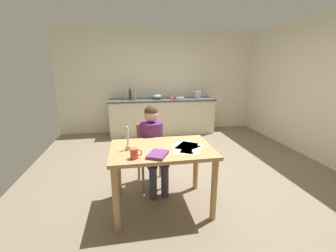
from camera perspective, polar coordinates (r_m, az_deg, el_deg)
The scene contains 23 objects.
ground_plane at distance 3.88m, azimuth 3.72°, elevation -11.46°, with size 5.20×5.20×0.04m, color #7A6B56.
wall_back at distance 6.04m, azimuth -2.06°, elevation 11.15°, with size 5.20×0.12×2.60m, color silver.
wall_right at distance 4.84m, azimuth 35.79°, elevation 7.41°, with size 0.12×5.20×2.60m, color silver.
kitchen_counter at distance 5.81m, azimuth -1.47°, elevation 2.53°, with size 2.67×0.64×0.90m.
dining_table at distance 2.68m, azimuth -1.58°, elevation -8.08°, with size 1.19×0.81×0.78m.
chair_at_table at distance 3.33m, azimuth -4.40°, elevation -6.28°, with size 0.45×0.45×0.89m.
person_seated at distance 3.13m, azimuth -3.89°, elevation -4.19°, with size 0.37×0.62×1.19m.
coffee_mug at distance 2.35m, azimuth -8.52°, elevation -6.96°, with size 0.12×0.08×0.11m.
candlestick at distance 2.58m, azimuth -10.15°, elevation -4.40°, with size 0.06×0.06×0.27m.
book_magazine at distance 2.40m, azimuth -2.64°, elevation -7.27°, with size 0.18×0.25×0.03m, color #6A3373.
paper_letter at distance 2.70m, azimuth 4.83°, elevation -5.07°, with size 0.21×0.30×0.00m, color white.
paper_bill at distance 2.60m, azimuth 6.00°, elevation -5.92°, with size 0.21×0.30×0.00m, color white.
paper_envelope at distance 2.75m, azimuth 5.44°, elevation -4.68°, with size 0.21×0.30×0.00m, color white.
paper_receipt at distance 2.59m, azimuth 3.64°, elevation -5.95°, with size 0.21×0.30×0.00m, color white.
sink_unit at distance 5.80m, azimuth 2.38°, elevation 7.24°, with size 0.36×0.36×0.24m.
bottle_oil at distance 5.64m, azimuth -10.88°, elevation 7.74°, with size 0.07×0.07×0.28m.
bottle_vinegar at distance 5.64m, azimuth -9.60°, elevation 7.90°, with size 0.07×0.07×0.30m.
bottle_wine_red at distance 5.55m, azimuth -8.42°, elevation 7.91°, with size 0.06×0.06×0.32m.
mixing_bowl at distance 5.73m, azimuth -2.87°, elevation 7.51°, with size 0.26×0.26×0.12m, color #668C99.
stovetop_kettle at distance 5.92m, azimuth 7.43°, elevation 8.03°, with size 0.18×0.18×0.22m.
wine_glass_near_sink at distance 5.87m, azimuth -1.22°, elevation 8.18°, with size 0.07×0.07×0.15m.
wine_glass_by_kettle at distance 5.85m, azimuth -2.13°, elevation 8.16°, with size 0.07×0.07×0.15m.
teacup_on_counter at distance 5.63m, azimuth 1.81°, elevation 7.33°, with size 0.12×0.08×0.11m.
Camera 1 is at (-0.85, -3.36, 1.71)m, focal length 23.92 mm.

